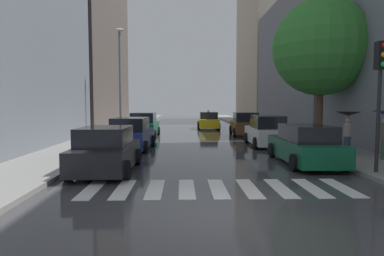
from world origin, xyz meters
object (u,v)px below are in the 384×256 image
(parked_car_right_nearest, at_px, (305,145))
(lamp_post_left, at_px, (120,74))
(parked_car_left_second, at_px, (131,135))
(traffic_light_right_corner, at_px, (380,77))
(street_tree_right, at_px, (321,48))
(pedestrian_near_tree, at_px, (348,122))
(taxi_midroad, at_px, (208,121))
(parked_car_left_third, at_px, (144,126))
(parked_car_right_second, at_px, (267,132))
(parked_car_right_third, at_px, (245,124))
(parked_car_left_nearest, at_px, (106,151))

(parked_car_right_nearest, xyz_separation_m, lamp_post_left, (-9.50, 11.46, 3.81))
(parked_car_left_second, bearing_deg, traffic_light_right_corner, -123.84)
(street_tree_right, bearing_deg, traffic_light_right_corner, -99.24)
(traffic_light_right_corner, distance_m, lamp_post_left, 17.80)
(street_tree_right, bearing_deg, lamp_post_left, 153.07)
(parked_car_left_second, xyz_separation_m, street_tree_right, (10.41, 0.96, 4.74))
(pedestrian_near_tree, bearing_deg, taxi_midroad, -170.48)
(parked_car_left_third, distance_m, traffic_light_right_corner, 16.48)
(parked_car_left_third, relative_size, parked_car_right_second, 1.10)
(parked_car_right_third, distance_m, street_tree_right, 8.94)
(parked_car_left_nearest, relative_size, pedestrian_near_tree, 2.13)
(parked_car_right_nearest, xyz_separation_m, taxi_midroad, (-2.42, 18.82, 0.02))
(parked_car_left_nearest, bearing_deg, parked_car_right_nearest, -79.12)
(parked_car_right_second, distance_m, lamp_post_left, 11.67)
(parked_car_left_third, distance_m, parked_car_right_third, 7.75)
(taxi_midroad, bearing_deg, parked_car_right_third, -158.77)
(traffic_light_right_corner, xyz_separation_m, lamp_post_left, (-11.00, 13.93, 1.27))
(parked_car_right_second, xyz_separation_m, traffic_light_right_corner, (1.62, -8.08, 2.47))
(parked_car_left_second, bearing_deg, taxi_midroad, -17.25)
(parked_car_right_third, distance_m, lamp_post_left, 10.15)
(parked_car_right_third, height_order, pedestrian_near_tree, pedestrian_near_tree)
(pedestrian_near_tree, bearing_deg, parked_car_right_second, -152.44)
(parked_car_left_third, relative_size, traffic_light_right_corner, 1.07)
(taxi_midroad, bearing_deg, parked_car_right_nearest, -170.97)
(parked_car_right_nearest, height_order, lamp_post_left, lamp_post_left)
(pedestrian_near_tree, bearing_deg, street_tree_right, 170.41)
(parked_car_left_second, relative_size, street_tree_right, 0.53)
(parked_car_right_third, relative_size, pedestrian_near_tree, 2.21)
(parked_car_right_third, relative_size, lamp_post_left, 0.55)
(parked_car_left_second, relative_size, parked_car_right_second, 1.02)
(parked_car_left_third, distance_m, pedestrian_near_tree, 13.91)
(street_tree_right, distance_m, lamp_post_left, 13.78)
(parked_car_left_second, relative_size, taxi_midroad, 0.96)
(street_tree_right, bearing_deg, parked_car_left_second, -174.76)
(pedestrian_near_tree, relative_size, street_tree_right, 0.24)
(street_tree_right, xyz_separation_m, traffic_light_right_corner, (-1.25, -7.71, -2.25))
(pedestrian_near_tree, relative_size, lamp_post_left, 0.25)
(parked_car_left_second, height_order, parked_car_right_third, parked_car_right_third)
(parked_car_left_nearest, distance_m, traffic_light_right_corner, 9.57)
(parked_car_left_nearest, height_order, parked_car_left_second, parked_car_left_second)
(parked_car_right_second, height_order, parked_car_right_third, parked_car_right_third)
(parked_car_left_nearest, relative_size, parked_car_right_nearest, 0.85)
(parked_car_left_nearest, xyz_separation_m, taxi_midroad, (5.26, 20.27, 0.01))
(parked_car_left_second, relative_size, parked_car_left_third, 0.93)
(taxi_midroad, bearing_deg, pedestrian_near_tree, -162.10)
(parked_car_left_nearest, relative_size, parked_car_right_third, 0.96)
(parked_car_left_nearest, height_order, pedestrian_near_tree, pedestrian_near_tree)
(parked_car_right_nearest, height_order, pedestrian_near_tree, pedestrian_near_tree)
(parked_car_left_third, bearing_deg, parked_car_right_nearest, -143.99)
(traffic_light_right_corner, bearing_deg, parked_car_right_nearest, 121.22)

